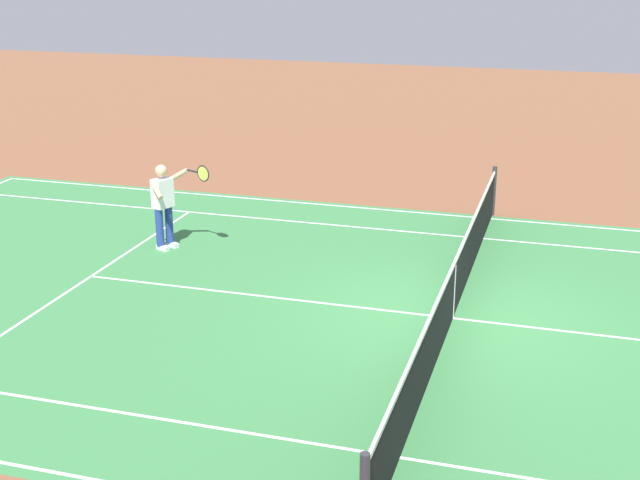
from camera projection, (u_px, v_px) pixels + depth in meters
The scene contains 5 objects.
ground_plane at pixel (452, 318), 13.71m from camera, with size 60.00×60.00×0.00m, color brown.
court_slab at pixel (452, 318), 13.71m from camera, with size 24.20×11.40×0.00m, color #387A42.
court_line_markings at pixel (452, 318), 13.71m from camera, with size 23.85×11.05×0.01m.
tennis_net at pixel (454, 289), 13.56m from camera, with size 0.10×11.70×1.08m.
tennis_player_near at pixel (165, 202), 16.61m from camera, with size 1.18×0.74×1.70m.
Camera 1 is at (-1.61, 12.67, 5.55)m, focal length 49.07 mm.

